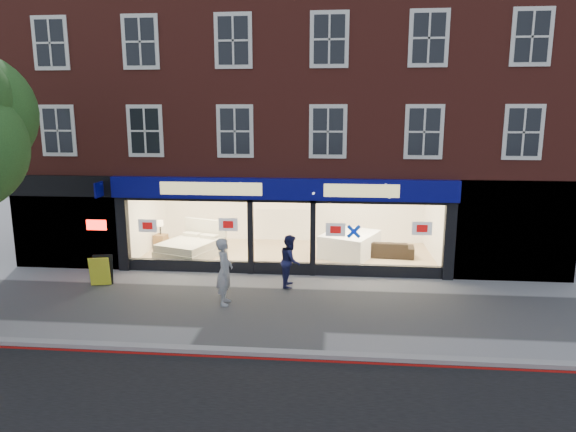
# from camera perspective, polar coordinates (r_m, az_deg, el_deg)

# --- Properties ---
(ground) EXTENTS (120.00, 120.00, 0.00)m
(ground) POSITION_cam_1_polar(r_m,az_deg,el_deg) (14.72, -1.97, -10.08)
(ground) COLOR gray
(ground) RESTS_ON ground
(kerb_line) EXTENTS (60.00, 0.10, 0.01)m
(kerb_line) POSITION_cam_1_polar(r_m,az_deg,el_deg) (11.92, -3.92, -15.49)
(kerb_line) COLOR #8C0A07
(kerb_line) RESTS_ON ground
(kerb_stone) EXTENTS (60.00, 0.25, 0.12)m
(kerb_stone) POSITION_cam_1_polar(r_m,az_deg,el_deg) (12.07, -3.77, -14.83)
(kerb_stone) COLOR gray
(kerb_stone) RESTS_ON ground
(showroom_floor) EXTENTS (11.00, 4.50, 0.10)m
(showroom_floor) POSITION_cam_1_polar(r_m,az_deg,el_deg) (19.66, -0.04, -4.35)
(showroom_floor) COLOR tan
(showroom_floor) RESTS_ON ground
(building) EXTENTS (19.00, 8.26, 10.30)m
(building) POSITION_cam_1_polar(r_m,az_deg,el_deg) (20.63, 0.37, 14.97)
(building) COLOR maroon
(building) RESTS_ON ground
(display_bed) EXTENTS (2.46, 2.69, 1.25)m
(display_bed) POSITION_cam_1_polar(r_m,az_deg,el_deg) (19.51, -10.70, -3.46)
(display_bed) COLOR beige
(display_bed) RESTS_ON showroom_floor
(bedside_table) EXTENTS (0.54, 0.54, 0.55)m
(bedside_table) POSITION_cam_1_polar(r_m,az_deg,el_deg) (21.01, -13.93, -2.74)
(bedside_table) COLOR brown
(bedside_table) RESTS_ON showroom_floor
(mattress_stack) EXTENTS (2.44, 2.67, 0.85)m
(mattress_stack) POSITION_cam_1_polar(r_m,az_deg,el_deg) (19.49, 6.89, -3.12)
(mattress_stack) COLOR white
(mattress_stack) RESTS_ON showroom_floor
(sofa) EXTENTS (2.11, 0.98, 0.60)m
(sofa) POSITION_cam_1_polar(r_m,az_deg,el_deg) (19.57, 10.83, -3.57)
(sofa) COLOR black
(sofa) RESTS_ON showroom_floor
(a_board) EXTENTS (0.71, 0.54, 0.97)m
(a_board) POSITION_cam_1_polar(r_m,az_deg,el_deg) (17.36, -20.04, -5.72)
(a_board) COLOR yellow
(a_board) RESTS_ON ground
(pedestrian_grey) EXTENTS (0.51, 0.73, 1.93)m
(pedestrian_grey) POSITION_cam_1_polar(r_m,az_deg,el_deg) (14.76, -7.07, -6.12)
(pedestrian_grey) COLOR #9B9EA3
(pedestrian_grey) RESTS_ON ground
(pedestrian_blue) EXTENTS (0.63, 0.81, 1.66)m
(pedestrian_blue) POSITION_cam_1_polar(r_m,az_deg,el_deg) (16.16, 0.27, -4.99)
(pedestrian_blue) COLOR #1A1D4B
(pedestrian_blue) RESTS_ON ground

